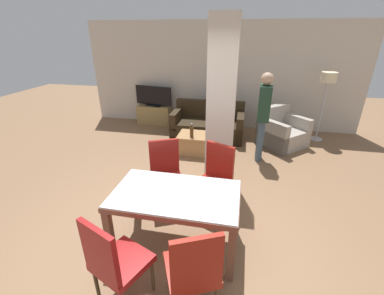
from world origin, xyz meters
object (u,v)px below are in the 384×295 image
(dining_chair_near_left, at_px, (114,260))
(dining_chair_far_right, at_px, (215,177))
(dining_chair_far_left, at_px, (166,172))
(tv_stand, at_px, (155,115))
(sofa, at_px, (208,126))
(floor_lamp, at_px, (327,84))
(dining_chair_near_right, at_px, (193,268))
(standing_person, at_px, (263,112))
(bottle, at_px, (192,132))
(dining_table, at_px, (176,205))
(tv_screen, at_px, (154,96))
(coffee_table, at_px, (196,143))
(armchair, at_px, (281,133))

(dining_chair_near_left, relative_size, dining_chair_far_right, 1.00)
(dining_chair_far_left, bearing_deg, dining_chair_far_right, 156.25)
(dining_chair_near_left, xyz_separation_m, tv_stand, (-1.41, 5.15, -0.28))
(sofa, bearing_deg, floor_lamp, -172.32)
(dining_chair_far_left, bearing_deg, dining_chair_near_right, 90.03)
(dining_chair_near_left, relative_size, standing_person, 0.58)
(dining_chair_near_right, height_order, bottle, dining_chair_near_right)
(dining_table, distance_m, dining_chair_near_left, 0.92)
(dining_table, distance_m, dining_chair_near_right, 0.87)
(bottle, xyz_separation_m, tv_screen, (-1.45, 1.80, 0.26))
(bottle, bearing_deg, sofa, 80.72)
(dining_chair_near_right, distance_m, standing_person, 3.51)
(dining_chair_near_right, relative_size, tv_screen, 0.95)
(coffee_table, distance_m, standing_person, 1.56)
(dining_table, xyz_separation_m, dining_chair_far_left, (-0.36, 0.79, -0.04))
(dining_chair_far_left, distance_m, dining_chair_far_right, 0.73)
(dining_table, xyz_separation_m, armchair, (1.58, 3.46, -0.29))
(tv_stand, xyz_separation_m, tv_screen, (0.00, 0.00, 0.53))
(dining_chair_near_left, bearing_deg, coffee_table, 111.68)
(dining_table, xyz_separation_m, dining_chair_far_right, (0.36, 0.80, -0.04))
(dining_chair_far_right, relative_size, bottle, 3.41)
(dining_chair_near_right, bearing_deg, sofa, 71.75)
(tv_screen, xyz_separation_m, floor_lamp, (4.27, -0.32, 0.56))
(dining_table, distance_m, floor_lamp, 4.77)
(dining_chair_far_left, distance_m, floor_lamp, 4.37)
(standing_person, bearing_deg, floor_lamp, -44.09)
(dining_chair_far_left, relative_size, tv_screen, 0.95)
(sofa, xyz_separation_m, floor_lamp, (2.64, 0.36, 1.06))
(bottle, bearing_deg, tv_stand, 128.84)
(coffee_table, xyz_separation_m, bottle, (-0.06, -0.15, 0.32))
(dining_table, height_order, dining_chair_far_right, dining_chair_far_right)
(dining_chair_far_left, height_order, tv_screen, tv_screen)
(dining_table, height_order, dining_chair_near_right, dining_chair_near_right)
(dining_table, distance_m, coffee_table, 2.70)
(dining_chair_far_right, relative_size, tv_stand, 1.09)
(armchair, relative_size, standing_person, 0.71)
(bottle, xyz_separation_m, floor_lamp, (2.82, 1.48, 0.82))
(coffee_table, height_order, tv_stand, tv_stand)
(dining_chair_near_left, bearing_deg, standing_person, 90.78)
(tv_stand, relative_size, tv_screen, 0.87)
(dining_chair_far_right, height_order, bottle, dining_chair_far_right)
(dining_chair_near_left, bearing_deg, armchair, 88.90)
(dining_chair_near_right, height_order, dining_chair_far_right, same)
(bottle, relative_size, floor_lamp, 0.18)
(dining_chair_near_right, xyz_separation_m, floor_lamp, (2.13, 4.77, 0.81))
(dining_chair_near_right, distance_m, dining_chair_far_right, 1.59)
(dining_chair_near_left, xyz_separation_m, bottle, (0.03, 3.36, -0.02))
(dining_chair_near_left, xyz_separation_m, coffee_table, (0.09, 3.51, -0.33))
(dining_chair_near_right, xyz_separation_m, standing_person, (0.70, 3.40, 0.47))
(dining_chair_far_left, xyz_separation_m, coffee_table, (0.10, 1.88, -0.33))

